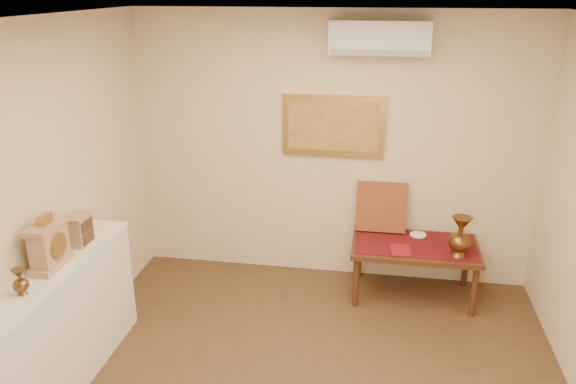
% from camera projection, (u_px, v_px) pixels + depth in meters
% --- Properties ---
extents(ceiling, '(4.50, 4.50, 0.00)m').
position_uv_depth(ceiling, '(302.00, 24.00, 3.03)').
color(ceiling, silver).
rests_on(ceiling, ground).
extents(wall_back, '(4.00, 0.02, 2.70)m').
position_uv_depth(wall_back, '(333.00, 150.00, 5.58)').
color(wall_back, beige).
rests_on(wall_back, ground).
extents(wall_left, '(0.02, 4.50, 2.70)m').
position_uv_depth(wall_left, '(9.00, 227.00, 3.81)').
color(wall_left, beige).
rests_on(wall_left, ground).
extents(brass_urn_small, '(0.11, 0.11, 0.24)m').
position_uv_depth(brass_urn_small, '(20.00, 278.00, 3.66)').
color(brass_urn_small, brown).
rests_on(brass_urn_small, display_ledge).
extents(table_cloth, '(1.14, 0.59, 0.01)m').
position_uv_depth(table_cloth, '(415.00, 244.00, 5.39)').
color(table_cloth, '#5E0F14').
rests_on(table_cloth, low_table).
extents(brass_urn_tall, '(0.20, 0.20, 0.46)m').
position_uv_depth(brass_urn_tall, '(461.00, 233.00, 5.08)').
color(brass_urn_tall, brown).
rests_on(brass_urn_tall, table_cloth).
extents(plate, '(0.16, 0.16, 0.01)m').
position_uv_depth(plate, '(418.00, 235.00, 5.57)').
color(plate, white).
rests_on(plate, table_cloth).
extents(menu, '(0.20, 0.26, 0.01)m').
position_uv_depth(menu, '(401.00, 250.00, 5.25)').
color(menu, maroon).
rests_on(menu, table_cloth).
extents(cushion, '(0.50, 0.20, 0.51)m').
position_uv_depth(cushion, '(381.00, 207.00, 5.61)').
color(cushion, maroon).
rests_on(cushion, table_cloth).
extents(display_ledge, '(0.37, 2.02, 0.98)m').
position_uv_depth(display_ledge, '(52.00, 336.00, 4.09)').
color(display_ledge, silver).
rests_on(display_ledge, floor).
extents(mantel_clock, '(0.17, 0.36, 0.41)m').
position_uv_depth(mantel_clock, '(49.00, 245.00, 4.00)').
color(mantel_clock, tan).
rests_on(mantel_clock, display_ledge).
extents(wooden_chest, '(0.16, 0.21, 0.24)m').
position_uv_depth(wooden_chest, '(78.00, 229.00, 4.38)').
color(wooden_chest, tan).
rests_on(wooden_chest, display_ledge).
extents(low_table, '(1.20, 0.70, 0.55)m').
position_uv_depth(low_table, '(415.00, 251.00, 5.41)').
color(low_table, '#4B2716').
rests_on(low_table, floor).
extents(painting, '(1.00, 0.06, 0.60)m').
position_uv_depth(painting, '(333.00, 126.00, 5.47)').
color(painting, '#B6873A').
rests_on(painting, wall_back).
extents(ac_unit, '(0.90, 0.25, 0.30)m').
position_uv_depth(ac_unit, '(379.00, 38.00, 5.02)').
color(ac_unit, silver).
rests_on(ac_unit, wall_back).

